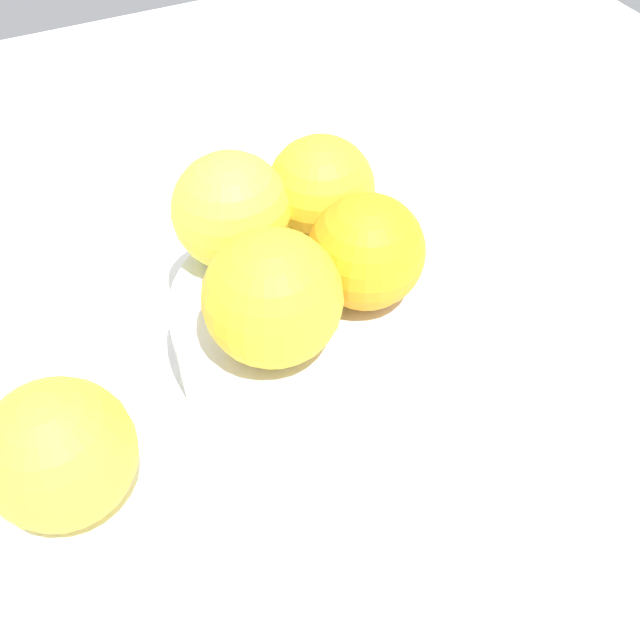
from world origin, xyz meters
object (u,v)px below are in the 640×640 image
at_px(fruit_bowl, 320,327).
at_px(orange_in_bowl_2, 231,211).
at_px(orange_in_bowl_0, 273,298).
at_px(orange_in_bowl_3, 366,252).
at_px(orange_in_bowl_1, 321,189).
at_px(orange_loose_0, 59,453).

bearing_deg(fruit_bowl, orange_in_bowl_2, 119.99).
xyz_separation_m(orange_in_bowl_0, orange_in_bowl_3, (0.07, 0.01, -0.00)).
distance_m(fruit_bowl, orange_in_bowl_3, 0.07).
height_order(fruit_bowl, orange_in_bowl_1, orange_in_bowl_1).
bearing_deg(orange_loose_0, orange_in_bowl_3, 6.90).
bearing_deg(orange_loose_0, orange_in_bowl_2, 33.35).
relative_size(orange_in_bowl_0, orange_loose_0, 0.94).
xyz_separation_m(orange_in_bowl_1, orange_loose_0, (-0.20, -0.09, -0.05)).
bearing_deg(fruit_bowl, orange_in_bowl_1, 63.50).
height_order(orange_in_bowl_0, orange_in_bowl_3, orange_in_bowl_0).
relative_size(fruit_bowl, orange_loose_0, 2.25).
xyz_separation_m(orange_in_bowl_0, orange_in_bowl_1, (0.07, 0.08, -0.00)).
bearing_deg(fruit_bowl, orange_in_bowl_3, -22.20).
xyz_separation_m(fruit_bowl, orange_in_bowl_0, (-0.04, -0.03, 0.07)).
relative_size(orange_in_bowl_2, orange_in_bowl_3, 1.06).
relative_size(orange_in_bowl_0, orange_in_bowl_3, 1.12).
bearing_deg(orange_in_bowl_3, orange_loose_0, -173.10).
relative_size(orange_in_bowl_1, orange_in_bowl_3, 1.00).
bearing_deg(orange_loose_0, fruit_bowl, 11.25).
relative_size(orange_in_bowl_3, orange_loose_0, 0.84).
bearing_deg(orange_in_bowl_1, fruit_bowl, -116.50).
relative_size(fruit_bowl, orange_in_bowl_2, 2.52).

